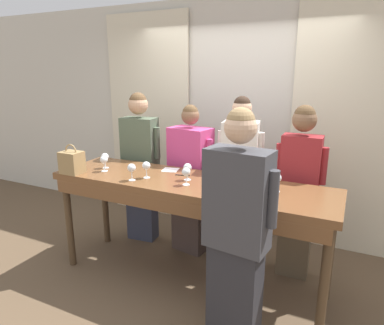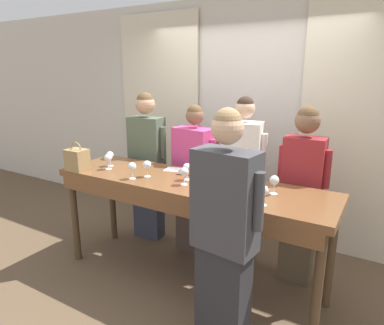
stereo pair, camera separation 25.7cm
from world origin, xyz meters
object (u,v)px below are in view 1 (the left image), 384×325
at_px(handbag, 72,162).
at_px(wine_glass_back_right, 105,157).
at_px(wine_glass_back_left, 251,168).
at_px(guest_olive_jacket, 141,165).
at_px(guest_striped_shirt, 299,189).
at_px(guest_cream_sweater, 239,181).
at_px(host_pouring, 236,236).
at_px(tasting_bar, 188,192).
at_px(guest_pink_top, 190,181).
at_px(wine_glass_front_right, 277,179).
at_px(wine_glass_center_left, 186,172).
at_px(wine_glass_center_right, 104,160).
at_px(wine_glass_front_left, 227,167).
at_px(wine_bottle, 225,175).
at_px(wine_glass_back_mid, 146,166).
at_px(wine_glass_center_mid, 187,168).
at_px(wine_glass_front_mid, 132,168).
at_px(wine_glass_near_host, 269,189).

xyz_separation_m(handbag, wine_glass_back_right, (0.17, 0.27, 0.00)).
xyz_separation_m(wine_glass_back_left, guest_olive_jacket, (-1.39, 0.29, -0.21)).
bearing_deg(guest_striped_shirt, guest_cream_sweater, -180.00).
distance_m(guest_cream_sweater, host_pouring, 1.25).
bearing_deg(tasting_bar, guest_pink_top, 113.65).
bearing_deg(wine_glass_back_left, host_pouring, -79.04).
distance_m(wine_glass_front_right, guest_pink_top, 1.18).
height_order(tasting_bar, handbag, handbag).
bearing_deg(wine_glass_center_left, wine_glass_back_left, 39.52).
distance_m(wine_glass_center_right, wine_glass_back_left, 1.41).
bearing_deg(guest_striped_shirt, tasting_bar, -147.24).
bearing_deg(wine_glass_back_right, handbag, -121.44).
height_order(handbag, wine_glass_back_right, handbag).
bearing_deg(wine_glass_center_left, wine_glass_front_left, 52.77).
bearing_deg(wine_bottle, wine_glass_back_mid, -177.10).
height_order(wine_glass_center_mid, guest_striped_shirt, guest_striped_shirt).
bearing_deg(wine_glass_center_right, wine_glass_front_left, 14.88).
bearing_deg(wine_glass_center_left, guest_striped_shirt, 38.18).
relative_size(wine_bottle, guest_cream_sweater, 0.18).
xyz_separation_m(wine_glass_front_mid, guest_olive_jacket, (-0.43, 0.76, -0.21)).
bearing_deg(wine_glass_center_mid, guest_cream_sweater, 59.57).
bearing_deg(guest_cream_sweater, wine_glass_front_left, -92.32).
distance_m(handbag, guest_striped_shirt, 2.17).
bearing_deg(wine_glass_center_right, wine_glass_back_mid, -0.28).
bearing_deg(guest_olive_jacket, handbag, -104.69).
height_order(wine_glass_front_mid, guest_olive_jacket, guest_olive_jacket).
relative_size(wine_bottle, wine_glass_back_right, 2.02).
xyz_separation_m(wine_glass_near_host, host_pouring, (-0.11, -0.42, -0.22)).
relative_size(wine_glass_center_mid, guest_pink_top, 0.09).
xyz_separation_m(wine_glass_front_mid, wine_glass_center_mid, (0.44, 0.23, 0.00)).
xyz_separation_m(handbag, guest_olive_jacket, (0.22, 0.83, -0.21)).
bearing_deg(wine_glass_front_mid, wine_glass_center_left, 11.24).
distance_m(wine_glass_center_mid, guest_pink_top, 0.66).
distance_m(wine_glass_near_host, guest_olive_jacket, 1.85).
relative_size(wine_glass_front_left, wine_glass_near_host, 1.00).
bearing_deg(wine_glass_back_right, wine_glass_back_left, 10.47).
height_order(wine_glass_center_right, guest_striped_shirt, guest_striped_shirt).
relative_size(handbag, wine_glass_front_right, 1.85).
xyz_separation_m(tasting_bar, wine_glass_front_right, (0.77, 0.07, 0.21)).
height_order(wine_glass_back_mid, guest_striped_shirt, guest_striped_shirt).
bearing_deg(tasting_bar, wine_glass_center_left, -70.30).
distance_m(wine_glass_front_mid, wine_glass_front_right, 1.26).
distance_m(wine_glass_back_right, host_pouring, 1.74).
relative_size(wine_glass_center_left, guest_striped_shirt, 0.09).
distance_m(tasting_bar, wine_glass_center_right, 0.90).
bearing_deg(wine_glass_back_left, guest_olive_jacket, 168.31).
bearing_deg(wine_glass_front_right, wine_glass_near_host, -88.95).
relative_size(wine_glass_back_right, host_pouring, 0.09).
bearing_deg(guest_pink_top, wine_glass_back_left, -21.06).
bearing_deg(wine_glass_back_right, guest_cream_sweater, 23.99).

